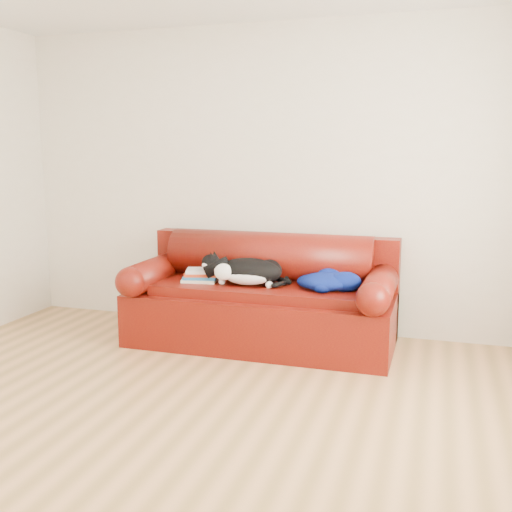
{
  "coord_description": "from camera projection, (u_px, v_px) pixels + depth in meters",
  "views": [
    {
      "loc": [
        1.47,
        -2.98,
        1.54
      ],
      "look_at": [
        0.12,
        1.35,
        0.75
      ],
      "focal_mm": 42.0,
      "sensor_mm": 36.0,
      "label": 1
    }
  ],
  "objects": [
    {
      "name": "book_stack",
      "position": [
        201.0,
        275.0,
        4.85
      ],
      "size": [
        0.3,
        0.26,
        0.1
      ],
      "rotation": [
        0.0,
        0.0,
        0.23
      ],
      "color": "silver",
      "rests_on": "sofa_base"
    },
    {
      "name": "sofa_back",
      "position": [
        270.0,
        272.0,
        5.0
      ],
      "size": [
        2.1,
        1.01,
        0.88
      ],
      "color": "#3D0208",
      "rests_on": "ground"
    },
    {
      "name": "cat",
      "position": [
        248.0,
        272.0,
        4.7
      ],
      "size": [
        0.75,
        0.45,
        0.27
      ],
      "rotation": [
        0.0,
        0.0,
        0.39
      ],
      "color": "black",
      "rests_on": "sofa_base"
    },
    {
      "name": "blanket",
      "position": [
        328.0,
        281.0,
        4.57
      ],
      "size": [
        0.56,
        0.46,
        0.15
      ],
      "rotation": [
        0.0,
        0.0,
        0.3
      ],
      "color": "#040240",
      "rests_on": "sofa_base"
    },
    {
      "name": "room_shell",
      "position": [
        182.0,
        127.0,
        3.19
      ],
      "size": [
        4.52,
        4.02,
        2.61
      ],
      "color": "beige",
      "rests_on": "ground"
    },
    {
      "name": "sofa_base",
      "position": [
        261.0,
        315.0,
        4.83
      ],
      "size": [
        2.1,
        0.9,
        0.5
      ],
      "color": "#3D0208",
      "rests_on": "ground"
    },
    {
      "name": "ground",
      "position": [
        168.0,
        418.0,
        3.5
      ],
      "size": [
        4.5,
        4.5,
        0.0
      ],
      "primitive_type": "plane",
      "color": "olive",
      "rests_on": "ground"
    }
  ]
}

